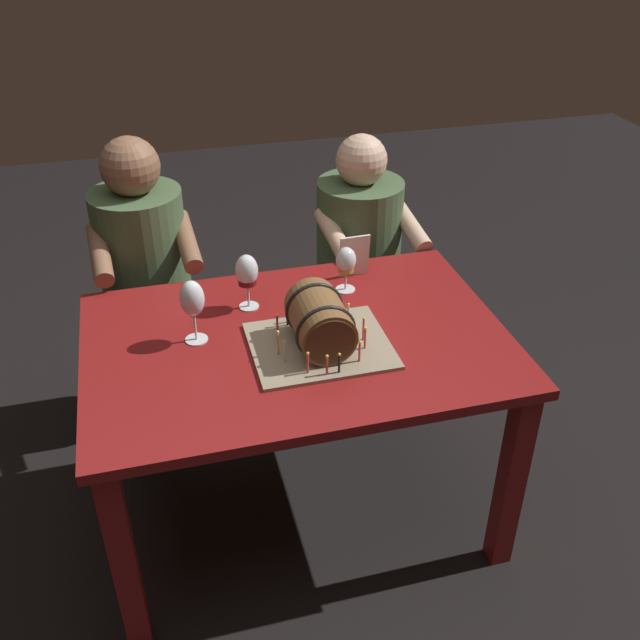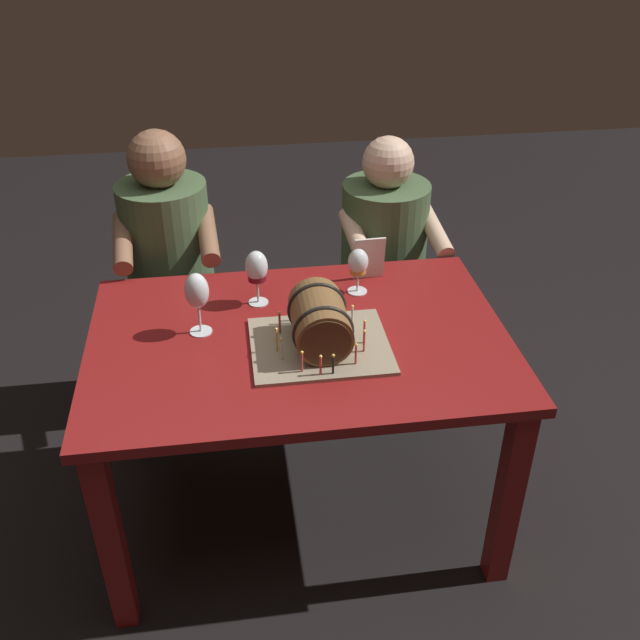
# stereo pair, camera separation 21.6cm
# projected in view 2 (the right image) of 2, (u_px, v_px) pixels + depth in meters

# --- Properties ---
(ground_plane) EXTENTS (8.00, 8.00, 0.00)m
(ground_plane) POSITION_uv_depth(u_px,v_px,m) (302.00, 505.00, 2.68)
(ground_plane) COLOR black
(dining_table) EXTENTS (1.32, 0.90, 0.76)m
(dining_table) POSITION_uv_depth(u_px,v_px,m) (299.00, 365.00, 2.33)
(dining_table) COLOR maroon
(dining_table) RESTS_ON ground
(barrel_cake) EXTENTS (0.42, 0.36, 0.19)m
(barrel_cake) POSITION_uv_depth(u_px,v_px,m) (320.00, 325.00, 2.18)
(barrel_cake) COLOR gray
(barrel_cake) RESTS_ON dining_table
(wine_glass_empty) EXTENTS (0.08, 0.08, 0.21)m
(wine_glass_empty) POSITION_uv_depth(u_px,v_px,m) (197.00, 292.00, 2.21)
(wine_glass_empty) COLOR white
(wine_glass_empty) RESTS_ON dining_table
(wine_glass_red) EXTENTS (0.08, 0.08, 0.19)m
(wine_glass_red) POSITION_uv_depth(u_px,v_px,m) (257.00, 269.00, 2.37)
(wine_glass_red) COLOR white
(wine_glass_red) RESTS_ON dining_table
(wine_glass_amber) EXTENTS (0.07, 0.07, 0.16)m
(wine_glass_amber) POSITION_uv_depth(u_px,v_px,m) (358.00, 264.00, 2.45)
(wine_glass_amber) COLOR white
(wine_glass_amber) RESTS_ON dining_table
(menu_card) EXTENTS (0.11, 0.03, 0.16)m
(menu_card) POSITION_uv_depth(u_px,v_px,m) (369.00, 258.00, 2.54)
(menu_card) COLOR silver
(menu_card) RESTS_ON dining_table
(person_seated_left) EXTENTS (0.40, 0.48, 1.21)m
(person_seated_left) POSITION_uv_depth(u_px,v_px,m) (173.00, 285.00, 2.93)
(person_seated_left) COLOR #2A3A24
(person_seated_left) RESTS_ON ground
(person_seated_right) EXTENTS (0.41, 0.49, 1.14)m
(person_seated_right) POSITION_uv_depth(u_px,v_px,m) (382.00, 277.00, 3.05)
(person_seated_right) COLOR #2A3A24
(person_seated_right) RESTS_ON ground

